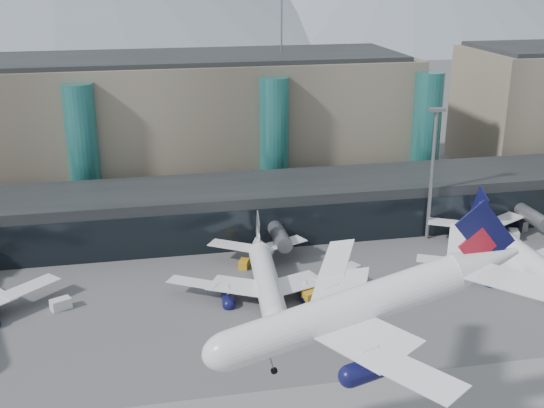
{
  "coord_description": "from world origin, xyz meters",
  "views": [
    {
      "loc": [
        -23.83,
        -66.14,
        50.63
      ],
      "look_at": [
        -3.96,
        32.0,
        15.02
      ],
      "focal_mm": 45.0,
      "sensor_mm": 36.0,
      "label": 1
    }
  ],
  "objects_px": {
    "lightmast_mid": "(432,167)",
    "jet_parked_right": "(513,243)",
    "veh_b": "(244,264)",
    "veh_h": "(315,297)",
    "veh_c": "(412,292)",
    "hero_jet": "(375,294)",
    "jet_parked_mid": "(265,268)",
    "veh_d": "(514,235)",
    "veh_g": "(354,268)",
    "veh_a": "(61,304)"
  },
  "relations": [
    {
      "from": "veh_c",
      "to": "veh_d",
      "type": "distance_m",
      "value": 34.3
    },
    {
      "from": "lightmast_mid",
      "to": "veh_g",
      "type": "bearing_deg",
      "value": -148.17
    },
    {
      "from": "lightmast_mid",
      "to": "veh_h",
      "type": "bearing_deg",
      "value": -142.71
    },
    {
      "from": "jet_parked_right",
      "to": "veh_b",
      "type": "relative_size",
      "value": 15.17
    },
    {
      "from": "jet_parked_mid",
      "to": "veh_b",
      "type": "xyz_separation_m",
      "value": [
        -1.94,
        9.3,
        -3.34
      ]
    },
    {
      "from": "jet_parked_mid",
      "to": "veh_g",
      "type": "bearing_deg",
      "value": -71.22
    },
    {
      "from": "jet_parked_mid",
      "to": "jet_parked_right",
      "type": "distance_m",
      "value": 44.09
    },
    {
      "from": "hero_jet",
      "to": "veh_g",
      "type": "bearing_deg",
      "value": 74.34
    },
    {
      "from": "lightmast_mid",
      "to": "jet_parked_right",
      "type": "relative_size",
      "value": 0.68
    },
    {
      "from": "jet_parked_right",
      "to": "veh_h",
      "type": "distance_m",
      "value": 37.86
    },
    {
      "from": "jet_parked_mid",
      "to": "veh_d",
      "type": "xyz_separation_m",
      "value": [
        51.38,
        11.89,
        -3.16
      ]
    },
    {
      "from": "veh_d",
      "to": "veh_h",
      "type": "xyz_separation_m",
      "value": [
        -44.5,
        -17.71,
        0.17
      ]
    },
    {
      "from": "jet_parked_mid",
      "to": "veh_g",
      "type": "xyz_separation_m",
      "value": [
        16.49,
        4.11,
        -3.38
      ]
    },
    {
      "from": "lightmast_mid",
      "to": "jet_parked_mid",
      "type": "height_order",
      "value": "lightmast_mid"
    },
    {
      "from": "jet_parked_right",
      "to": "veh_b",
      "type": "bearing_deg",
      "value": 79.35
    },
    {
      "from": "hero_jet",
      "to": "jet_parked_mid",
      "type": "bearing_deg",
      "value": 95.51
    },
    {
      "from": "jet_parked_right",
      "to": "veh_a",
      "type": "relative_size",
      "value": 12.36
    },
    {
      "from": "veh_b",
      "to": "hero_jet",
      "type": "bearing_deg",
      "value": -151.42
    },
    {
      "from": "lightmast_mid",
      "to": "jet_parked_right",
      "type": "bearing_deg",
      "value": -59.8
    },
    {
      "from": "veh_c",
      "to": "veh_h",
      "type": "height_order",
      "value": "veh_h"
    },
    {
      "from": "jet_parked_right",
      "to": "veh_h",
      "type": "height_order",
      "value": "jet_parked_right"
    },
    {
      "from": "lightmast_mid",
      "to": "jet_parked_right",
      "type": "distance_m",
      "value": 20.45
    },
    {
      "from": "veh_d",
      "to": "veh_h",
      "type": "relative_size",
      "value": 0.81
    },
    {
      "from": "hero_jet",
      "to": "veh_g",
      "type": "xyz_separation_m",
      "value": [
        12.96,
        44.64,
        -18.58
      ]
    },
    {
      "from": "veh_h",
      "to": "veh_c",
      "type": "bearing_deg",
      "value": -21.32
    },
    {
      "from": "lightmast_mid",
      "to": "hero_jet",
      "type": "xyz_separation_m",
      "value": [
        -31.55,
        -56.18,
        4.83
      ]
    },
    {
      "from": "jet_parked_right",
      "to": "veh_g",
      "type": "bearing_deg",
      "value": 82.44
    },
    {
      "from": "veh_b",
      "to": "jet_parked_mid",
      "type": "bearing_deg",
      "value": -145.9
    },
    {
      "from": "hero_jet",
      "to": "jet_parked_right",
      "type": "xyz_separation_m",
      "value": [
        40.56,
        40.7,
        -14.7
      ]
    },
    {
      "from": "hero_jet",
      "to": "veh_a",
      "type": "relative_size",
      "value": 11.69
    },
    {
      "from": "veh_b",
      "to": "veh_h",
      "type": "height_order",
      "value": "veh_h"
    },
    {
      "from": "veh_g",
      "to": "jet_parked_mid",
      "type": "bearing_deg",
      "value": -105.01
    },
    {
      "from": "veh_c",
      "to": "veh_g",
      "type": "bearing_deg",
      "value": 158.95
    },
    {
      "from": "jet_parked_mid",
      "to": "jet_parked_right",
      "type": "xyz_separation_m",
      "value": [
        44.09,
        0.17,
        0.5
      ]
    },
    {
      "from": "veh_h",
      "to": "veh_a",
      "type": "bearing_deg",
      "value": 154.32
    },
    {
      "from": "veh_a",
      "to": "veh_g",
      "type": "xyz_separation_m",
      "value": [
        48.61,
        4.12,
        -0.18
      ]
    },
    {
      "from": "veh_a",
      "to": "veh_d",
      "type": "relative_size",
      "value": 0.97
    },
    {
      "from": "veh_d",
      "to": "veh_b",
      "type": "bearing_deg",
      "value": 113.86
    },
    {
      "from": "lightmast_mid",
      "to": "jet_parked_right",
      "type": "xyz_separation_m",
      "value": [
        9.01,
        -15.48,
        -9.87
      ]
    },
    {
      "from": "hero_jet",
      "to": "jet_parked_right",
      "type": "bearing_deg",
      "value": 45.63
    },
    {
      "from": "jet_parked_mid",
      "to": "lightmast_mid",
      "type": "bearing_deg",
      "value": -61.18
    },
    {
      "from": "jet_parked_mid",
      "to": "veh_h",
      "type": "relative_size",
      "value": 8.62
    },
    {
      "from": "jet_parked_mid",
      "to": "jet_parked_right",
      "type": "relative_size",
      "value": 0.89
    },
    {
      "from": "veh_c",
      "to": "veh_a",
      "type": "bearing_deg",
      "value": -147.63
    },
    {
      "from": "lightmast_mid",
      "to": "jet_parked_mid",
      "type": "xyz_separation_m",
      "value": [
        -35.08,
        -15.66,
        -10.37
      ]
    },
    {
      "from": "lightmast_mid",
      "to": "veh_g",
      "type": "distance_m",
      "value": 25.84
    },
    {
      "from": "lightmast_mid",
      "to": "veh_a",
      "type": "xyz_separation_m",
      "value": [
        -67.2,
        -15.66,
        -13.57
      ]
    },
    {
      "from": "jet_parked_mid",
      "to": "veh_c",
      "type": "bearing_deg",
      "value": -102.26
    },
    {
      "from": "veh_c",
      "to": "jet_parked_right",
      "type": "bearing_deg",
      "value": 58.06
    },
    {
      "from": "hero_jet",
      "to": "jet_parked_mid",
      "type": "distance_m",
      "value": 43.42
    }
  ]
}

